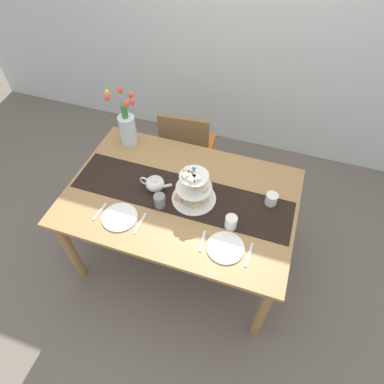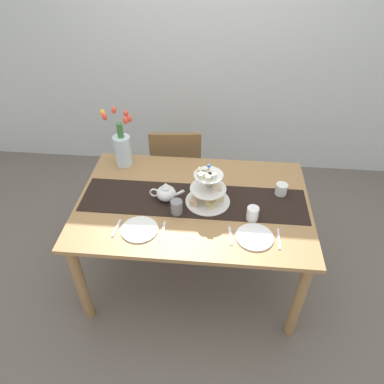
# 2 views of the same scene
# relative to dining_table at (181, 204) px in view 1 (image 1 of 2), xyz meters

# --- Properties ---
(ground_plane) EXTENTS (8.00, 8.00, 0.00)m
(ground_plane) POSITION_rel_dining_table_xyz_m (0.00, 0.00, -0.66)
(ground_plane) COLOR #6B6056
(room_wall_rear) EXTENTS (6.00, 0.08, 2.60)m
(room_wall_rear) POSITION_rel_dining_table_xyz_m (0.00, 1.62, 0.64)
(room_wall_rear) COLOR silver
(room_wall_rear) RESTS_ON ground_plane
(dining_table) EXTENTS (1.56, 1.04, 0.76)m
(dining_table) POSITION_rel_dining_table_xyz_m (0.00, 0.00, 0.00)
(dining_table) COLOR #A37747
(dining_table) RESTS_ON ground_plane
(chair_left) EXTENTS (0.46, 0.46, 0.91)m
(chair_left) POSITION_rel_dining_table_xyz_m (-0.21, 0.75, -0.16)
(chair_left) COLOR brown
(chair_left) RESTS_ON ground_plane
(table_runner) EXTENTS (1.52, 0.35, 0.00)m
(table_runner) POSITION_rel_dining_table_xyz_m (0.00, 0.01, 0.10)
(table_runner) COLOR black
(table_runner) RESTS_ON dining_table
(tiered_cake_stand) EXTENTS (0.30, 0.30, 0.30)m
(tiered_cake_stand) POSITION_rel_dining_table_xyz_m (0.09, 0.00, 0.20)
(tiered_cake_stand) COLOR beige
(tiered_cake_stand) RESTS_ON table_runner
(teapot) EXTENTS (0.24, 0.13, 0.14)m
(teapot) POSITION_rel_dining_table_xyz_m (-0.18, 0.00, 0.16)
(teapot) COLOR white
(teapot) RESTS_ON table_runner
(tulip_vase) EXTENTS (0.21, 0.17, 0.46)m
(tulip_vase) POSITION_rel_dining_table_xyz_m (-0.57, 0.39, 0.26)
(tulip_vase) COLOR silver
(tulip_vase) RESTS_ON dining_table
(cream_jug) EXTENTS (0.08, 0.08, 0.08)m
(cream_jug) POSITION_rel_dining_table_xyz_m (0.59, 0.13, 0.14)
(cream_jug) COLOR white
(cream_jug) RESTS_ON dining_table
(dinner_plate_left) EXTENTS (0.23, 0.23, 0.01)m
(dinner_plate_left) POSITION_rel_dining_table_xyz_m (-0.31, -0.30, 0.11)
(dinner_plate_left) COLOR white
(dinner_plate_left) RESTS_ON dining_table
(fork_left) EXTENTS (0.03, 0.15, 0.01)m
(fork_left) POSITION_rel_dining_table_xyz_m (-0.45, -0.30, 0.11)
(fork_left) COLOR silver
(fork_left) RESTS_ON dining_table
(knife_left) EXTENTS (0.02, 0.17, 0.01)m
(knife_left) POSITION_rel_dining_table_xyz_m (-0.16, -0.30, 0.11)
(knife_left) COLOR silver
(knife_left) RESTS_ON dining_table
(dinner_plate_right) EXTENTS (0.23, 0.23, 0.01)m
(dinner_plate_right) POSITION_rel_dining_table_xyz_m (0.40, -0.30, 0.11)
(dinner_plate_right) COLOR white
(dinner_plate_right) RESTS_ON dining_table
(fork_right) EXTENTS (0.03, 0.15, 0.01)m
(fork_right) POSITION_rel_dining_table_xyz_m (0.25, -0.30, 0.11)
(fork_right) COLOR silver
(fork_right) RESTS_ON dining_table
(knife_right) EXTENTS (0.02, 0.17, 0.01)m
(knife_right) POSITION_rel_dining_table_xyz_m (0.54, -0.30, 0.11)
(knife_right) COLOR silver
(knife_right) RESTS_ON dining_table
(mug_grey) EXTENTS (0.08, 0.08, 0.09)m
(mug_grey) POSITION_rel_dining_table_xyz_m (-0.10, -0.13, 0.15)
(mug_grey) COLOR slate
(mug_grey) RESTS_ON table_runner
(mug_white_text) EXTENTS (0.08, 0.08, 0.09)m
(mug_white_text) POSITION_rel_dining_table_xyz_m (0.39, -0.14, 0.15)
(mug_white_text) COLOR white
(mug_white_text) RESTS_ON dining_table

